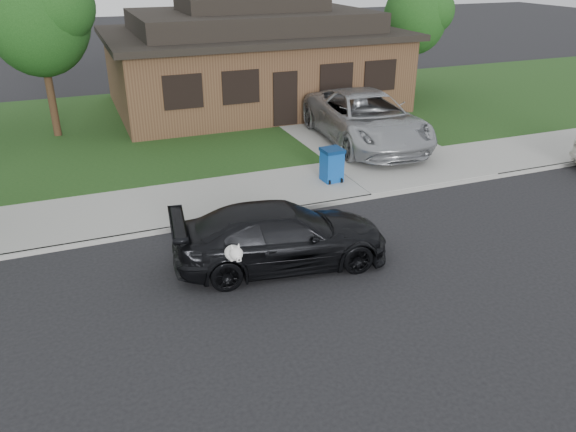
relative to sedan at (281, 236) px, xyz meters
name	(u,v)px	position (x,y,z in m)	size (l,w,h in m)	color
ground	(297,284)	(-0.01, -0.99, -0.70)	(120.00, 120.00, 0.00)	black
sidewalk	(231,196)	(-0.01, 4.01, -0.64)	(60.00, 3.00, 0.12)	gray
curb	(247,217)	(-0.01, 2.51, -0.64)	(60.00, 0.12, 0.12)	gray
lawn	(176,125)	(-0.01, 12.01, -0.63)	(60.00, 13.00, 0.13)	#193814
driveway	(341,129)	(5.99, 9.01, -0.63)	(4.50, 13.00, 0.14)	gray
sedan	(281,236)	(0.00, 0.00, 0.00)	(5.02, 2.61, 1.40)	black
minivan	(366,118)	(5.90, 6.90, 0.34)	(2.99, 6.48, 1.80)	#A0A3A7
recycling_bin	(332,165)	(3.15, 3.96, -0.07)	(0.64, 0.67, 1.01)	#0E459C
house	(253,59)	(3.99, 14.01, 1.43)	(12.60, 8.60, 4.65)	#422B1C
tree_0	(42,14)	(-4.34, 11.89, 3.78)	(3.78, 3.60, 6.34)	#332114
tree_1	(419,16)	(12.13, 13.41, 3.01)	(3.15, 3.00, 5.25)	#332114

